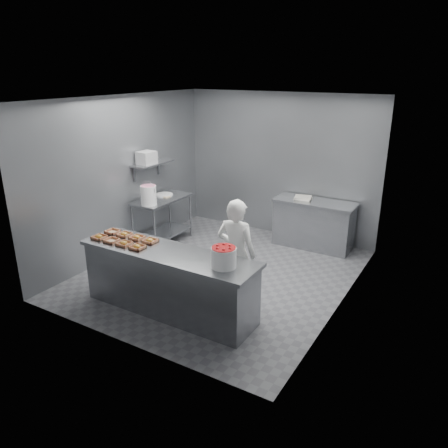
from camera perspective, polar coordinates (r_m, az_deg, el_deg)
The scene contains 24 objects.
floor at distance 7.28m, azimuth -0.51°, elevation -6.47°, with size 4.50×4.50×0.00m, color #4C4C51.
ceiling at distance 6.55m, azimuth -0.59°, elevation 16.09°, with size 4.50×4.50×0.00m, color white.
wall_back at distance 8.73m, azimuth 7.22°, elevation 7.58°, with size 4.00×0.04×2.80m, color slate.
wall_left at distance 7.98m, azimuth -12.99°, elevation 6.07°, with size 0.04×4.50×2.80m, color slate.
wall_right at distance 6.03m, azimuth 15.91°, elevation 1.43°, with size 0.04×4.50×2.80m, color slate.
service_counter at distance 6.09m, azimuth -7.19°, elevation -7.42°, with size 2.60×0.70×0.90m.
prep_table at distance 8.40m, azimuth -8.04°, elevation 1.34°, with size 0.60×1.20×0.90m.
back_counter at distance 8.36m, azimuth 11.60°, elevation 0.01°, with size 1.50×0.60×0.90m.
wall_shelf at distance 8.26m, azimuth -9.29°, elevation 7.84°, with size 0.35×0.90×0.03m, color slate.
tray_0 at distance 6.53m, azimuth -15.98°, elevation -1.64°, with size 0.19×0.18×0.06m.
tray_1 at distance 6.36m, azimuth -14.46°, elevation -2.09°, with size 0.19×0.18×0.04m.
tray_2 at distance 6.20m, azimuth -12.91°, elevation -2.49°, with size 0.19×0.18×0.06m.
tray_3 at distance 6.05m, azimuth -11.25°, elevation -2.95°, with size 0.19×0.18×0.06m.
tray_4 at distance 6.70m, azimuth -14.34°, elevation -0.97°, with size 0.19×0.18×0.04m.
tray_5 at distance 6.54m, azimuth -12.87°, elevation -1.33°, with size 0.19×0.18×0.06m.
tray_6 at distance 6.38m, azimuth -11.29°, elevation -1.73°, with size 0.19×0.18×0.06m.
tray_7 at distance 6.23m, azimuth -9.64°, elevation -2.16°, with size 0.19×0.18×0.06m.
worker at distance 6.06m, azimuth 1.60°, elevation -3.90°, with size 0.58×0.38×1.58m, color white.
strawberry_tub at distance 5.35m, azimuth -0.04°, elevation -4.26°, with size 0.32×0.32×0.26m.
glaze_bucket at distance 7.90m, azimuth -9.83°, elevation 3.79°, with size 0.29×0.28×0.43m.
bucket_lid at distance 8.50m, azimuth -7.81°, elevation 3.83°, with size 0.33×0.33×0.03m, color white.
rag at distance 8.39m, azimuth -7.64°, elevation 3.60°, with size 0.15×0.13×0.02m, color #CCB28C.
appliance at distance 8.11m, azimuth -10.08°, elevation 8.52°, with size 0.27×0.31×0.23m, color gray.
paper_stack at distance 8.29m, azimuth 10.29°, elevation 3.40°, with size 0.30×0.22×0.06m, color silver.
Camera 1 is at (3.40, -5.58, 3.22)m, focal length 35.00 mm.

